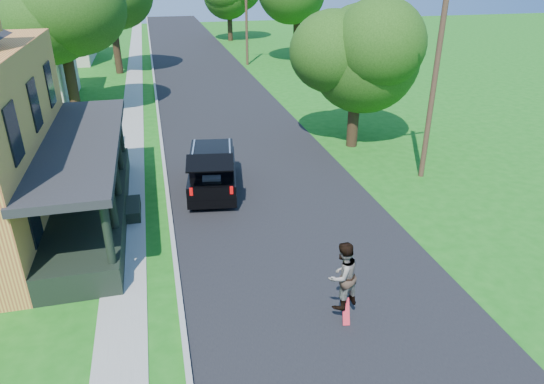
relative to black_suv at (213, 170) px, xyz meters
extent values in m
plane|color=#166213|center=(2.15, -7.51, -0.86)|extent=(140.00, 140.00, 0.00)
cube|color=black|center=(2.15, 12.49, -0.86)|extent=(8.00, 120.00, 0.02)
cube|color=#989893|center=(-1.90, 12.49, -0.86)|extent=(0.15, 120.00, 0.12)
cube|color=gray|center=(-3.45, 12.49, -0.86)|extent=(1.30, 120.00, 0.03)
cube|color=gray|center=(-7.35, -1.51, -0.86)|extent=(6.50, 1.20, 0.03)
cube|color=black|center=(-4.65, -1.51, -0.41)|extent=(2.40, 10.00, 0.90)
cube|color=black|center=(-4.65, -1.51, 2.14)|extent=(2.60, 10.30, 0.25)
cube|color=beige|center=(-11.35, 16.49, 1.64)|extent=(8.00, 8.00, 5.00)
cube|color=beige|center=(-11.35, 32.49, 1.64)|extent=(8.00, 8.00, 5.00)
cube|color=black|center=(0.00, 0.00, -0.21)|extent=(2.49, 4.63, 0.85)
cube|color=black|center=(0.02, 0.15, 0.47)|extent=(2.09, 2.96, 0.55)
cube|color=black|center=(0.02, 0.15, 0.77)|extent=(2.14, 3.05, 0.08)
cube|color=black|center=(-0.32, -2.13, 1.20)|extent=(1.82, 1.16, 0.38)
cube|color=#313236|center=(-0.20, -1.31, 0.09)|extent=(0.78, 0.70, 0.45)
cube|color=silver|center=(-0.71, 0.26, 0.86)|extent=(0.42, 2.41, 0.06)
cube|color=silver|center=(0.76, 0.04, 0.86)|extent=(0.42, 2.41, 0.06)
cube|color=#990505|center=(-1.06, -2.05, 0.09)|extent=(0.13, 0.08, 0.30)
cube|color=#990505|center=(0.41, -2.27, 0.09)|extent=(0.13, 0.08, 0.30)
cylinder|color=black|center=(-0.58, 1.56, -0.52)|extent=(0.34, 0.71, 0.68)
cylinder|color=black|center=(1.01, 1.32, -0.52)|extent=(0.34, 0.71, 0.68)
cylinder|color=black|center=(-1.01, -1.32, -0.52)|extent=(0.34, 0.71, 0.68)
cylinder|color=black|center=(0.58, -1.56, -0.52)|extent=(0.34, 0.71, 0.68)
imported|color=black|center=(2.18, -8.91, 0.53)|extent=(1.12, 1.02, 1.88)
cube|color=red|center=(2.29, -9.06, -0.52)|extent=(0.26, 0.38, 0.66)
cylinder|color=black|center=(-6.83, 13.17, 1.06)|extent=(0.71, 0.71, 3.83)
sphere|color=#31641A|center=(-6.83, 13.17, 4.92)|extent=(6.43, 6.43, 5.84)
sphere|color=#31641A|center=(-7.35, 13.69, 5.57)|extent=(5.72, 5.72, 5.19)
cylinder|color=black|center=(-4.67, 25.22, 0.98)|extent=(0.62, 0.62, 3.69)
sphere|color=#31641A|center=(-4.67, 25.22, 4.78)|extent=(6.09, 6.09, 5.85)
cylinder|color=black|center=(7.65, 3.63, 0.63)|extent=(0.69, 0.69, 2.98)
sphere|color=#31641A|center=(7.65, 3.63, 3.76)|extent=(6.06, 6.06, 4.92)
sphere|color=#31641A|center=(8.11, 3.44, 4.86)|extent=(5.25, 5.25, 4.26)
sphere|color=#31641A|center=(7.06, 3.88, 4.31)|extent=(5.39, 5.39, 4.37)
cylinder|color=black|center=(11.57, 27.13, 1.17)|extent=(0.64, 0.64, 4.06)
cylinder|color=black|center=(7.61, 41.70, 0.84)|extent=(0.75, 0.75, 3.40)
cylinder|color=#3F2A1D|center=(9.15, -0.80, 3.21)|extent=(0.26, 0.26, 8.13)
cylinder|color=#3F2A1D|center=(6.65, 26.28, 2.99)|extent=(0.25, 0.25, 7.70)
camera|label=1|loc=(-2.01, -18.40, 7.76)|focal=32.00mm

